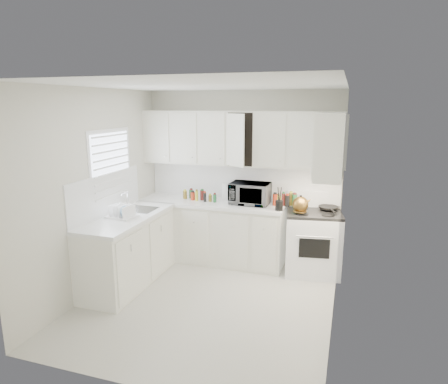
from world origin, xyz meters
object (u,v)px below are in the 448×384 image
at_px(stove, 313,234).
at_px(dish_rack, 122,210).
at_px(rice_cooker, 237,195).
at_px(utensil_crock, 279,198).
at_px(microwave, 250,191).
at_px(tea_kettle, 300,203).

distance_m(stove, dish_rack, 2.68).
height_order(stove, dish_rack, stove).
xyz_separation_m(rice_cooker, dish_rack, (-1.21, -1.21, -0.02)).
bearing_deg(rice_cooker, utensil_crock, -38.82).
height_order(stove, microwave, microwave).
bearing_deg(dish_rack, utensil_crock, 35.24).
height_order(stove, rice_cooker, rice_cooker).
relative_size(rice_cooker, utensil_crock, 0.71).
bearing_deg(rice_cooker, dish_rack, -154.20).
xyz_separation_m(stove, utensil_crock, (-0.47, -0.21, 0.54)).
bearing_deg(utensil_crock, microwave, 153.29).
distance_m(microwave, rice_cooker, 0.21).
distance_m(stove, tea_kettle, 0.54).
relative_size(rice_cooker, dish_rack, 0.67).
relative_size(tea_kettle, rice_cooker, 1.11).
bearing_deg(tea_kettle, utensil_crock, 165.30).
relative_size(microwave, dish_rack, 1.57).
bearing_deg(rice_cooker, stove, -20.92).
bearing_deg(tea_kettle, microwave, 141.70).
distance_m(stove, rice_cooker, 1.24).
bearing_deg(utensil_crock, tea_kettle, 9.41).
distance_m(tea_kettle, utensil_crock, 0.30).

